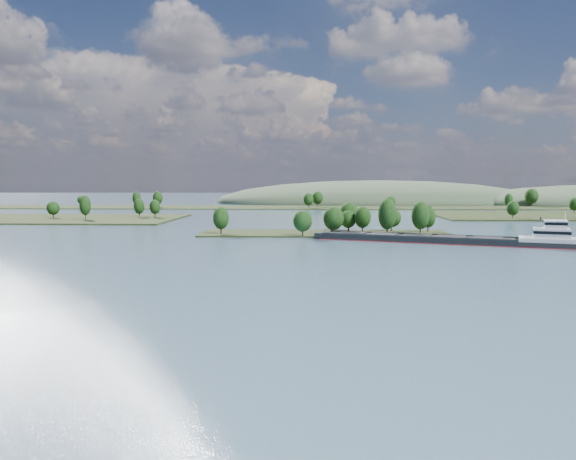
{
  "coord_description": "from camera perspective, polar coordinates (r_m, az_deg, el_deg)",
  "views": [
    {
      "loc": [
        -5.9,
        -46.66,
        21.6
      ],
      "look_at": [
        -12.96,
        130.0,
        6.0
      ],
      "focal_mm": 35.0,
      "sensor_mm": 36.0,
      "label": 1
    }
  ],
  "objects": [
    {
      "name": "back_shoreline",
      "position": [
        447.3,
        4.12,
        2.36
      ],
      "size": [
        900.0,
        60.0,
        15.8
      ],
      "color": "black",
      "rests_on": "ground"
    },
    {
      "name": "cargo_barge",
      "position": [
        202.51,
        16.86,
        -0.87
      ],
      "size": [
        87.31,
        40.2,
        12.05
      ],
      "color": "black",
      "rests_on": "ground"
    },
    {
      "name": "hill_west",
      "position": [
        551.04,
        9.17,
        2.73
      ],
      "size": [
        320.0,
        160.0,
        44.0
      ],
      "primitive_type": "ellipsoid",
      "color": "#384932",
      "rests_on": "ground"
    },
    {
      "name": "tree_island",
      "position": [
        226.47,
        5.67,
        0.59
      ],
      "size": [
        100.0,
        32.45,
        15.49
      ],
      "color": "black",
      "rests_on": "ground"
    },
    {
      "name": "ground",
      "position": [
        168.16,
        4.28,
        -2.35
      ],
      "size": [
        1800.0,
        1800.0,
        0.0
      ],
      "primitive_type": "plane",
      "color": "#3B5567",
      "rests_on": "ground"
    }
  ]
}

